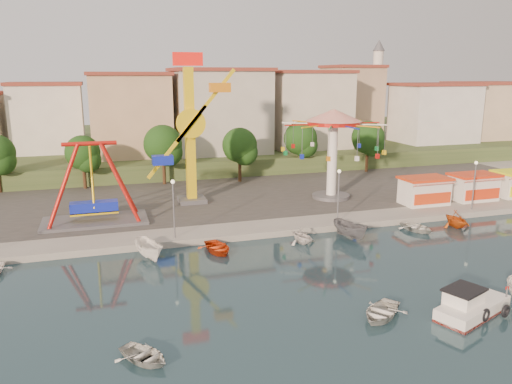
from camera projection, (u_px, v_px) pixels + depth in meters
name	position (u px, v px, depth m)	size (l,w,h in m)	color
ground	(317.00, 291.00, 34.87)	(200.00, 200.00, 0.00)	#142937
quay_deck	(179.00, 155.00, 92.38)	(200.00, 100.00, 0.60)	#9E998E
asphalt_pad	(219.00, 190.00, 62.60)	(90.00, 28.00, 0.01)	#4C4944
hill_terrace	(175.00, 145.00, 96.75)	(200.00, 60.00, 3.00)	#384C26
pirate_ship_ride	(93.00, 185.00, 48.20)	(10.00, 5.00, 8.00)	#59595E
kamikaze_tower	(193.00, 133.00, 54.94)	(6.74, 3.10, 16.50)	#59595E
wave_swinger	(333.00, 133.00, 57.13)	(11.60, 11.60, 10.40)	#59595E
booth_left	(424.00, 191.00, 55.63)	(5.40, 3.78, 3.08)	white
booth_mid	(473.00, 187.00, 57.57)	(5.40, 3.78, 3.08)	white
lamp_post_1	(174.00, 211.00, 43.90)	(0.14, 0.14, 5.00)	#59595E
lamp_post_2	(338.00, 198.00, 48.57)	(0.14, 0.14, 5.00)	#59595E
lamp_post_3	(474.00, 187.00, 53.23)	(0.14, 0.14, 5.00)	#59595E
tree_1	(83.00, 153.00, 62.67)	(4.35, 4.35, 6.80)	#382314
tree_2	(163.00, 144.00, 65.02)	(5.02, 5.02, 7.85)	#382314
tree_3	(240.00, 145.00, 66.68)	(4.68, 4.68, 7.32)	#382314
tree_4	(300.00, 138.00, 72.32)	(4.86, 4.86, 7.60)	#382314
tree_5	(368.00, 138.00, 73.56)	(4.83, 4.83, 7.54)	#382314
building_1	(46.00, 126.00, 74.70)	(12.33, 9.01, 8.63)	silver
building_2	(135.00, 115.00, 78.77)	(11.95, 9.28, 11.23)	tan
building_3	(225.00, 120.00, 80.08)	(12.59, 10.50, 9.20)	beige
building_4	(295.00, 117.00, 87.16)	(10.75, 9.23, 9.24)	beige
building_5	(368.00, 110.00, 89.07)	(12.77, 10.96, 11.21)	tan
building_6	(430.00, 106.00, 90.92)	(8.23, 8.98, 12.36)	silver
building_7	(465.00, 113.00, 99.38)	(11.59, 10.93, 8.76)	beige
minaret	(377.00, 87.00, 92.63)	(2.80, 2.80, 18.00)	silver
cabin_motorboat	(471.00, 307.00, 31.35)	(5.98, 4.03, 1.97)	white
rowboat_a	(144.00, 356.00, 26.30)	(2.26, 3.16, 0.65)	silver
rowboat_b	(381.00, 312.00, 31.03)	(2.65, 3.71, 0.77)	silver
moored_boat_2	(149.00, 250.00, 40.71)	(1.58, 4.20, 1.62)	white
moored_boat_3	(218.00, 248.00, 42.47)	(2.72, 3.80, 0.79)	red
moored_boat_4	(302.00, 235.00, 44.65)	(2.39, 2.77, 1.46)	silver
moored_boat_5	(350.00, 230.00, 46.04)	(1.57, 4.18, 1.61)	#5D5E63
moored_boat_6	(417.00, 227.00, 48.24)	(2.50, 3.50, 0.72)	silver
moored_boat_7	(456.00, 219.00, 49.44)	(2.77, 3.21, 1.69)	#CA4F11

